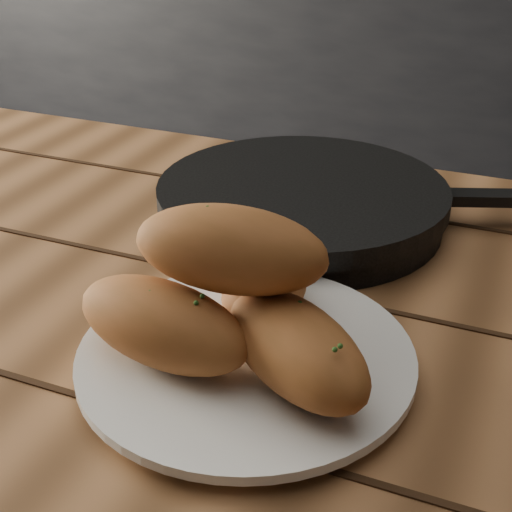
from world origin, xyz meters
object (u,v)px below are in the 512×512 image
at_px(skillet, 304,202).
at_px(bread_rolls, 237,300).
at_px(table, 219,431).
at_px(plate, 246,359).

bearing_deg(skillet, bread_rolls, -81.43).
bearing_deg(table, skillet, 92.24).
relative_size(plate, skillet, 0.60).
bearing_deg(bread_rolls, table, 140.24).
height_order(table, skillet, skillet).
distance_m(table, bread_rolls, 0.16).
bearing_deg(plate, skillet, 99.75).
distance_m(bread_rolls, skillet, 0.27).
bearing_deg(bread_rolls, plate, 30.96).
bearing_deg(plate, table, 147.85).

